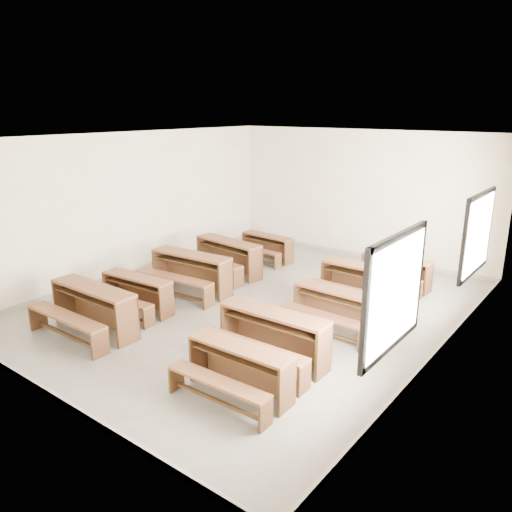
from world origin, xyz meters
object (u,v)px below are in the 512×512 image
Objects in this scene: desk_set_4 at (266,246)px; desk_set_5 at (238,367)px; desk_set_2 at (190,270)px; desk_set_9 at (395,270)px; desk_set_0 at (91,306)px; desk_set_3 at (227,255)px; desk_set_8 at (364,283)px; desk_set_6 at (272,333)px; desk_set_1 at (136,291)px; desk_set_7 at (335,306)px.

desk_set_5 is (3.36, -5.18, 0.03)m from desk_set_4.
desk_set_9 is (3.28, 2.85, -0.09)m from desk_set_2.
desk_set_0 reaches higher than desk_set_5.
desk_set_3 is 3.35m from desk_set_8.
desk_set_0 is 6.17m from desk_set_9.
desk_set_3 is at bearing 138.42° from desk_set_6.
desk_set_1 is at bearing 178.07° from desk_set_6.
desk_set_4 is at bearing -176.00° from desk_set_9.
desk_set_8 reaches higher than desk_set_1.
desk_set_9 is (3.43, 1.50, -0.07)m from desk_set_3.
desk_set_1 is 4.15m from desk_set_4.
desk_set_2 is at bearing 142.35° from desk_set_5.
desk_set_6 is 2.90m from desk_set_8.
desk_set_9 is at bearing 86.76° from desk_set_8.
desk_set_2 is 1.24× the size of desk_set_9.
desk_set_3 is (-0.14, 1.34, -0.01)m from desk_set_2.
desk_set_3 reaches higher than desk_set_7.
desk_set_5 is 2.62m from desk_set_7.
desk_set_4 is at bearing 93.60° from desk_set_3.
desk_set_6 is at bearing -49.07° from desk_set_4.
desk_set_4 is 3.53m from desk_set_8.
desk_set_4 is 0.82× the size of desk_set_6.
desk_set_7 reaches higher than desk_set_4.
desk_set_9 is (3.35, 4.21, -0.01)m from desk_set_1.
desk_set_3 is 1.16× the size of desk_set_7.
desk_set_2 is (-0.07, 2.42, 0.00)m from desk_set_0.
desk_set_0 is 2.42m from desk_set_2.
desk_set_6 is at bearing -28.66° from desk_set_2.
desk_set_5 is at bearing -0.12° from desk_set_0.
desk_set_7 is (0.18, 1.62, -0.05)m from desk_set_6.
desk_set_8 is (3.35, 0.17, 0.00)m from desk_set_3.
desk_set_4 is 0.94× the size of desk_set_5.
desk_set_8 is at bearing 20.73° from desk_set_2.
desk_set_2 is (0.07, 1.37, 0.08)m from desk_set_1.
desk_set_6 is (3.10, -1.39, -0.02)m from desk_set_2.
desk_set_1 is at bearing 161.41° from desk_set_5.
desk_set_6 is (3.24, -2.73, -0.00)m from desk_set_3.
desk_set_7 is 1.29m from desk_set_8.
desk_set_4 is (-0.02, 4.15, -0.02)m from desk_set_1.
desk_set_8 is (-0.08, 1.28, 0.05)m from desk_set_7.
desk_set_2 is at bearing 154.38° from desk_set_6.
desk_set_3 reaches higher than desk_set_1.
desk_set_9 is at bearing 58.05° from desk_set_0.
desk_set_2 reaches higher than desk_set_9.
desk_set_9 is (3.22, 5.26, -0.08)m from desk_set_0.
desk_set_0 is at bearing -92.96° from desk_set_2.
desk_set_4 is 0.96× the size of desk_set_9.
desk_set_5 is at bearing -81.84° from desk_set_6.
desk_set_8 reaches higher than desk_set_5.
desk_set_8 is at bearing 8.76° from desk_set_3.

